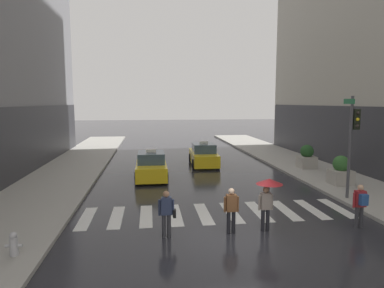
{
  "coord_description": "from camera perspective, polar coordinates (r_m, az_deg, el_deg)",
  "views": [
    {
      "loc": [
        -2.82,
        -10.7,
        4.66
      ],
      "look_at": [
        -0.46,
        8.0,
        2.34
      ],
      "focal_mm": 31.85,
      "sensor_mm": 36.0,
      "label": 1
    }
  ],
  "objects": [
    {
      "name": "pedestrian_with_umbrella",
      "position": [
        12.64,
        12.62,
        -7.57
      ],
      "size": [
        0.96,
        0.96,
        1.94
      ],
      "color": "black",
      "rests_on": "ground"
    },
    {
      "name": "pedestrian_plain_coat",
      "position": [
        12.35,
        6.59,
        -10.57
      ],
      "size": [
        0.55,
        0.24,
        1.65
      ],
      "color": "black",
      "rests_on": "ground"
    },
    {
      "name": "fire_hydrant",
      "position": [
        11.71,
        -27.69,
        -14.6
      ],
      "size": [
        0.48,
        0.24,
        0.72
      ],
      "color": "#B2B2B7",
      "rests_on": "curb_left"
    },
    {
      "name": "planter_near_corner",
      "position": [
        20.53,
        23.65,
        -4.22
      ],
      "size": [
        1.1,
        1.1,
        1.6
      ],
      "color": "#A8A399",
      "rests_on": "curb_right"
    },
    {
      "name": "planter_mid_block",
      "position": [
        24.81,
        18.66,
        -2.14
      ],
      "size": [
        1.1,
        1.1,
        1.6
      ],
      "color": "#A8A399",
      "rests_on": "curb_right"
    },
    {
      "name": "taxi_second",
      "position": [
        25.35,
        1.94,
        -1.92
      ],
      "size": [
        2.05,
        4.59,
        1.8
      ],
      "color": "yellow",
      "rests_on": "ground"
    },
    {
      "name": "traffic_light_pole",
      "position": [
        17.5,
        25.31,
        1.74
      ],
      "size": [
        0.44,
        0.84,
        4.8
      ],
      "color": "#47474C",
      "rests_on": "curb_right"
    },
    {
      "name": "pedestrian_with_backpack",
      "position": [
        14.18,
        26.36,
        -8.81
      ],
      "size": [
        0.55,
        0.43,
        1.65
      ],
      "color": "#333338",
      "rests_on": "ground"
    },
    {
      "name": "pedestrian_with_handbag",
      "position": [
        11.97,
        -4.26,
        -11.15
      ],
      "size": [
        0.61,
        0.24,
        1.65
      ],
      "color": "#333338",
      "rests_on": "ground"
    },
    {
      "name": "crosswalk_markings",
      "position": [
        14.74,
        4.3,
        -11.42
      ],
      "size": [
        11.3,
        2.8,
        0.01
      ],
      "color": "silver",
      "rests_on": "ground"
    },
    {
      "name": "taxi_lead",
      "position": [
        21.2,
        -6.84,
        -3.73
      ],
      "size": [
        1.93,
        4.54,
        1.8
      ],
      "color": "yellow",
      "rests_on": "ground"
    },
    {
      "name": "ground_plane",
      "position": [
        12.01,
        7.26,
        -15.89
      ],
      "size": [
        160.0,
        160.0,
        0.0
      ],
      "primitive_type": "plane",
      "color": "#26262B"
    }
  ]
}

